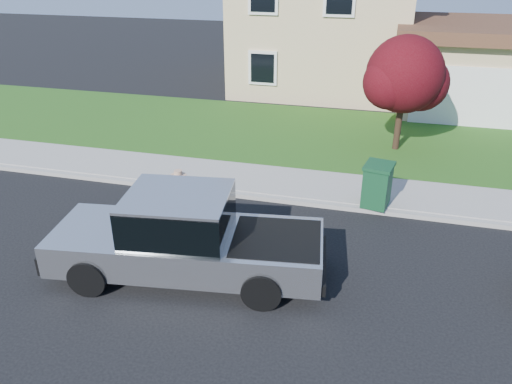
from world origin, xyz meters
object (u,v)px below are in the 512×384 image
at_px(trash_bin, 377,185).
at_px(ornamental_tree, 406,78).
at_px(woman, 180,202).
at_px(pickup_truck, 186,238).

bearing_deg(trash_bin, ornamental_tree, 94.07).
xyz_separation_m(woman, trash_bin, (4.66, 2.30, -0.02)).
xyz_separation_m(pickup_truck, woman, (-0.87, 1.78, -0.13)).
xyz_separation_m(woman, ornamental_tree, (5.20, 6.93, 1.80)).
relative_size(pickup_truck, ornamental_tree, 1.57).
height_order(woman, ornamental_tree, ornamental_tree).
height_order(pickup_truck, woman, pickup_truck).
distance_m(pickup_truck, trash_bin, 5.57).
distance_m(pickup_truck, ornamental_tree, 9.87).
bearing_deg(ornamental_tree, trash_bin, -96.64).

